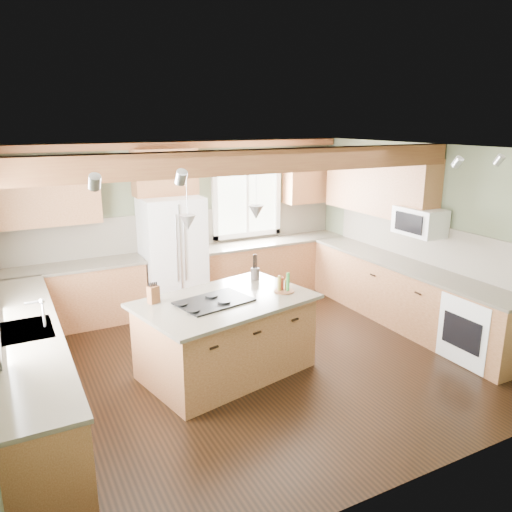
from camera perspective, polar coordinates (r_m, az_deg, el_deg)
floor at (r=6.36m, az=-0.32°, el=-11.96°), size 5.60×5.60×0.00m
ceiling at (r=5.66m, az=-0.36°, el=12.12°), size 5.60×5.60×0.00m
wall_back at (r=8.12m, az=-8.44°, el=3.69°), size 5.60×0.00×5.60m
wall_right at (r=7.54m, az=18.96°, el=2.12°), size 0.00×5.00×5.00m
ceiling_beam at (r=5.60m, az=-0.01°, el=10.76°), size 5.55×0.26×0.26m
soffit_trim at (r=7.87m, az=-8.56°, el=12.44°), size 5.55×0.20×0.10m
backsplash_back at (r=8.12m, az=-8.39°, el=3.05°), size 5.58×0.03×0.58m
backsplash_right at (r=7.58m, az=18.56°, el=1.52°), size 0.03×3.70×0.58m
base_cab_back_left at (r=7.68m, az=-20.15°, el=-4.45°), size 2.02×0.60×0.88m
counter_back_left at (r=7.55m, az=-20.47°, el=-1.16°), size 2.06×0.64×0.04m
base_cab_back_right at (r=8.66m, az=1.79°, el=-1.28°), size 2.62×0.60×0.88m
counter_back_right at (r=8.54m, az=1.81°, el=1.68°), size 2.66×0.64×0.04m
base_cab_left at (r=5.65m, az=-24.31°, el=-12.15°), size 0.60×3.70×0.88m
counter_left at (r=5.46m, az=-24.84°, el=-7.84°), size 0.64×3.74×0.04m
base_cab_right at (r=7.60m, az=16.56°, el=-4.34°), size 0.60×3.70×0.88m
counter_right at (r=7.46m, az=16.82°, el=-1.02°), size 0.64×3.74×0.04m
upper_cab_back_left at (r=7.44m, az=-22.89°, el=6.68°), size 1.40×0.35×0.90m
upper_cab_over_fridge at (r=7.74m, az=-10.38°, el=9.41°), size 0.96×0.35×0.70m
upper_cab_right at (r=7.95m, az=13.80°, el=7.92°), size 0.35×2.20×0.90m
upper_cab_back_corner at (r=8.88m, az=6.09°, el=9.01°), size 0.90×0.35×0.90m
window_back at (r=8.49m, az=-1.09°, el=6.09°), size 1.10×0.04×1.00m
sink at (r=5.46m, az=-24.85°, el=-7.79°), size 0.50×0.65×0.03m
faucet at (r=5.42m, az=-23.12°, el=-6.13°), size 0.02×0.02×0.28m
dishwasher at (r=4.53m, az=-22.95°, el=-19.40°), size 0.60×0.60×0.84m
oven at (r=6.80m, az=24.10°, el=-7.55°), size 0.60×0.72×0.84m
microwave at (r=7.30m, az=18.21°, el=3.78°), size 0.40×0.70×0.38m
pendant_left at (r=5.26m, az=-7.80°, el=3.81°), size 0.18×0.18×0.16m
pendant_right at (r=5.79m, az=0.01°, el=5.02°), size 0.18×0.18×0.16m
refrigerator at (r=7.77m, az=-9.49°, el=0.08°), size 0.90×0.74×1.80m
island at (r=5.95m, az=-3.47°, el=-9.28°), size 2.06×1.50×0.88m
island_top at (r=5.78m, az=-3.54°, el=-5.13°), size 2.20×1.65×0.04m
cooktop at (r=5.68m, az=-4.81°, el=-5.19°), size 0.90×0.70×0.02m
knife_block at (r=5.73m, az=-11.64°, el=-4.34°), size 0.14×0.12×0.20m
utensil_crock at (r=6.43m, az=-0.10°, el=-2.04°), size 0.12×0.12×0.15m
bottle_tray at (r=5.98m, az=3.24°, el=-3.09°), size 0.33×0.33×0.22m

